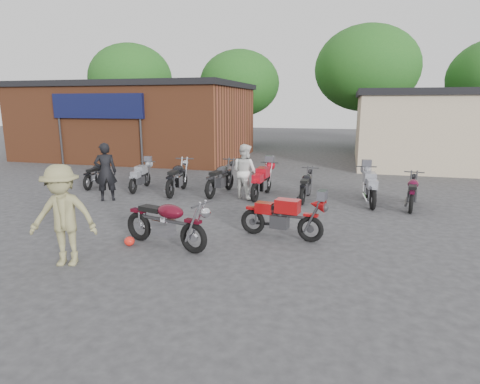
% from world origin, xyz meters
% --- Properties ---
extents(ground, '(90.00, 90.00, 0.00)m').
position_xyz_m(ground, '(0.00, 0.00, 0.00)').
color(ground, '#313033').
extents(brick_building, '(12.00, 8.00, 4.00)m').
position_xyz_m(brick_building, '(-9.00, 14.00, 2.00)').
color(brick_building, brown).
rests_on(brick_building, ground).
extents(stucco_building, '(10.00, 8.00, 3.50)m').
position_xyz_m(stucco_building, '(8.50, 15.00, 1.75)').
color(stucco_building, tan).
rests_on(stucco_building, ground).
extents(tree_0, '(6.56, 6.56, 8.20)m').
position_xyz_m(tree_0, '(-14.00, 22.00, 4.10)').
color(tree_0, '#114212').
rests_on(tree_0, ground).
extents(tree_1, '(5.92, 5.92, 7.40)m').
position_xyz_m(tree_1, '(-5.00, 22.00, 3.70)').
color(tree_1, '#114212').
rests_on(tree_1, ground).
extents(tree_2, '(7.04, 7.04, 8.80)m').
position_xyz_m(tree_2, '(4.00, 22.00, 4.40)').
color(tree_2, '#114212').
rests_on(tree_2, ground).
extents(vintage_motorcycle, '(2.28, 1.28, 1.26)m').
position_xyz_m(vintage_motorcycle, '(-0.72, -0.06, 0.63)').
color(vintage_motorcycle, '#4E0917').
rests_on(vintage_motorcycle, ground).
extents(sportbike, '(2.04, 0.96, 1.14)m').
position_xyz_m(sportbike, '(1.64, 1.21, 0.57)').
color(sportbike, '#A70D0F').
rests_on(sportbike, ground).
extents(helmet, '(0.30, 0.30, 0.21)m').
position_xyz_m(helmet, '(-1.58, -0.19, 0.11)').
color(helmet, red).
rests_on(helmet, ground).
extents(person_dark, '(0.83, 0.75, 1.89)m').
position_xyz_m(person_dark, '(-4.51, 3.48, 0.95)').
color(person_dark, black).
rests_on(person_dark, ground).
extents(person_light, '(1.10, 1.01, 1.82)m').
position_xyz_m(person_light, '(-0.24, 4.95, 0.91)').
color(person_light, silver).
rests_on(person_light, ground).
extents(person_tan, '(1.44, 1.06, 1.99)m').
position_xyz_m(person_tan, '(-2.21, -1.47, 1.00)').
color(person_tan, '#888254').
rests_on(person_tan, ground).
extents(row_bike_0, '(0.82, 1.90, 1.07)m').
position_xyz_m(row_bike_0, '(-6.17, 5.37, 0.53)').
color(row_bike_0, black).
rests_on(row_bike_0, ground).
extents(row_bike_1, '(0.81, 1.87, 1.05)m').
position_xyz_m(row_bike_1, '(-4.27, 5.28, 0.53)').
color(row_bike_1, '#92969F').
rests_on(row_bike_1, ground).
extents(row_bike_2, '(0.94, 2.22, 1.25)m').
position_xyz_m(row_bike_2, '(-2.72, 5.08, 0.62)').
color(row_bike_2, black).
rests_on(row_bike_2, ground).
extents(row_bike_3, '(0.96, 2.21, 1.24)m').
position_xyz_m(row_bike_3, '(-1.21, 5.38, 0.62)').
color(row_bike_3, '#252528').
rests_on(row_bike_3, ground).
extents(row_bike_4, '(0.84, 2.11, 1.20)m').
position_xyz_m(row_bike_4, '(0.29, 5.27, 0.60)').
color(row_bike_4, red).
rests_on(row_bike_4, ground).
extents(row_bike_5, '(0.70, 1.88, 1.07)m').
position_xyz_m(row_bike_5, '(1.78, 5.24, 0.54)').
color(row_bike_5, black).
rests_on(row_bike_5, ground).
extents(row_bike_6, '(0.87, 2.10, 1.19)m').
position_xyz_m(row_bike_6, '(3.76, 5.23, 0.59)').
color(row_bike_6, '#90929D').
rests_on(row_bike_6, ground).
extents(row_bike_7, '(0.91, 1.96, 1.10)m').
position_xyz_m(row_bike_7, '(5.00, 5.04, 0.55)').
color(row_bike_7, '#480922').
rests_on(row_bike_7, ground).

